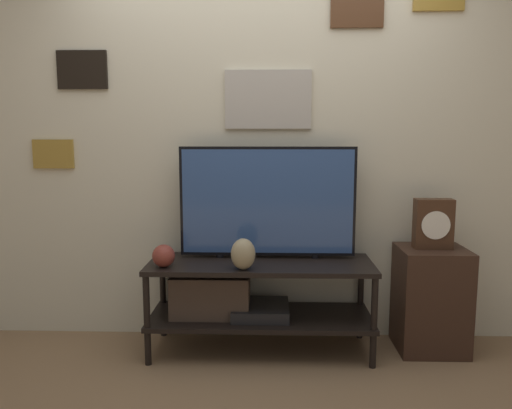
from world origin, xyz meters
name	(u,v)px	position (x,y,z in m)	size (l,w,h in m)	color
ground_plane	(259,371)	(0.00, 0.00, 0.00)	(12.00, 12.00, 0.00)	#846647
wall_back	(262,139)	(0.00, 0.60, 1.36)	(6.40, 0.08, 2.70)	beige
media_console	(241,295)	(-0.13, 0.29, 0.37)	(1.42, 0.51, 0.59)	black
television	(268,202)	(0.04, 0.40, 0.96)	(1.13, 0.05, 0.72)	black
vase_round_glass	(164,256)	(-0.59, 0.16, 0.66)	(0.14, 0.14, 0.14)	brown
vase_urn_stoneware	(243,254)	(-0.10, 0.12, 0.68)	(0.15, 0.13, 0.19)	tan
side_table	(431,299)	(1.10, 0.35, 0.33)	(0.42, 0.39, 0.67)	#382319
mantel_clock	(433,224)	(1.09, 0.35, 0.83)	(0.24, 0.11, 0.32)	#422819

